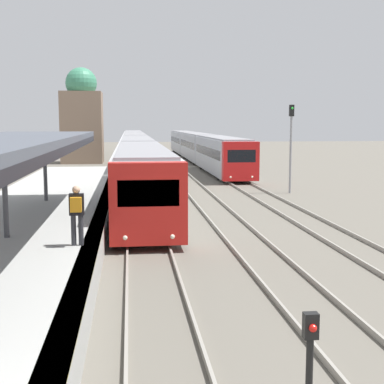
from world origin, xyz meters
The scene contains 7 objects.
platform_canopy centered at (-4.21, 13.96, 3.80)m, with size 4.00×19.13×2.98m.
person_on_platform centered at (-2.07, 12.65, 1.93)m, with size 0.40×0.40×1.66m.
train_near centered at (0.00, 49.54, 1.75)m, with size 2.62×68.58×3.15m.
train_far centered at (7.14, 57.79, 1.74)m, with size 2.58×46.99×3.14m.
signal_post_near centered at (1.81, 4.57, 1.10)m, with size 0.20×0.21×1.77m.
signal_mast_far centered at (9.24, 29.76, 3.38)m, with size 0.28×0.29×5.42m.
distant_domed_building centered at (-5.63, 57.16, 4.79)m, with size 4.35×4.35×10.22m.
Camera 1 is at (-0.60, -2.13, 4.32)m, focal length 50.00 mm.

